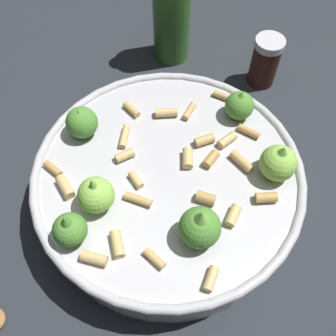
% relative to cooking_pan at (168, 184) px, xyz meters
% --- Properties ---
extents(ground_plane, '(2.40, 2.40, 0.00)m').
position_rel_cooking_pan_xyz_m(ground_plane, '(0.00, -0.00, -0.04)').
color(ground_plane, '#23282D').
extents(cooking_pan, '(0.33, 0.33, 0.13)m').
position_rel_cooking_pan_xyz_m(cooking_pan, '(0.00, 0.00, 0.00)').
color(cooking_pan, '#B7B7BC').
rests_on(cooking_pan, ground).
extents(pepper_shaker, '(0.05, 0.05, 0.08)m').
position_rel_cooking_pan_xyz_m(pepper_shaker, '(-0.12, -0.24, -0.00)').
color(pepper_shaker, '#33140F').
rests_on(pepper_shaker, ground).
extents(olive_oil_bottle, '(0.06, 0.06, 0.21)m').
position_rel_cooking_pan_xyz_m(olive_oil_bottle, '(0.03, -0.28, 0.04)').
color(olive_oil_bottle, '#336023').
rests_on(olive_oil_bottle, ground).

